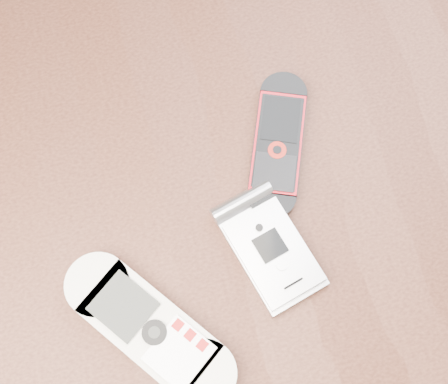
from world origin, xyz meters
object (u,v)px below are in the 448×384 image
at_px(table, 220,226).
at_px(motorola_razr, 271,250).
at_px(nokia_black_red, 278,144).
at_px(nokia_white, 150,329).

relative_size(table, motorola_razr, 10.35).
bearing_deg(table, motorola_razr, -63.20).
height_order(table, nokia_black_red, nokia_black_red).
height_order(nokia_white, nokia_black_red, nokia_white).
distance_m(table, motorola_razr, 0.14).
distance_m(nokia_black_red, motorola_razr, 0.10).
height_order(table, nokia_white, nokia_white).
bearing_deg(motorola_razr, nokia_white, -176.98).
relative_size(nokia_white, nokia_black_red, 1.17).
distance_m(nokia_white, nokia_black_red, 0.21).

